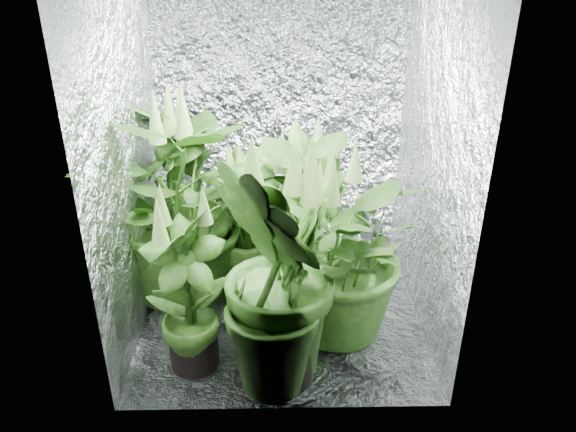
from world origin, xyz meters
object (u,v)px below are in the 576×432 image
(plant_b, at_px, (304,216))
(plant_e, at_px, (335,253))
(plant_d, at_px, (178,192))
(plant_c, at_px, (306,241))
(plant_a, at_px, (180,204))
(circulation_fan, at_px, (370,237))
(plant_g, at_px, (280,280))
(plant_h, at_px, (246,225))
(plant_f, at_px, (188,288))

(plant_b, height_order, plant_e, plant_e)
(plant_e, bearing_deg, plant_d, 142.67)
(plant_c, relative_size, plant_e, 0.88)
(plant_a, xyz_separation_m, circulation_fan, (1.20, 0.45, -0.48))
(plant_e, distance_m, plant_g, 0.46)
(plant_d, bearing_deg, plant_b, -13.39)
(plant_c, xyz_separation_m, plant_g, (-0.15, -0.62, 0.15))
(plant_h, height_order, circulation_fan, plant_h)
(plant_e, height_order, plant_h, plant_e)
(plant_d, relative_size, circulation_fan, 3.76)
(plant_c, distance_m, plant_h, 0.43)
(plant_e, distance_m, plant_f, 0.77)
(plant_c, distance_m, plant_d, 0.90)
(plant_b, bearing_deg, plant_g, -99.58)
(plant_c, bearing_deg, plant_g, -103.29)
(plant_f, xyz_separation_m, plant_h, (0.25, 0.72, -0.03))
(circulation_fan, bearing_deg, plant_e, -118.90)
(plant_g, bearing_deg, plant_f, 161.60)
(plant_g, bearing_deg, circulation_fan, 63.36)
(plant_d, bearing_deg, plant_a, -77.95)
(plant_e, bearing_deg, plant_g, -129.07)
(plant_d, distance_m, circulation_fan, 1.34)
(plant_a, relative_size, plant_g, 1.03)
(plant_a, height_order, plant_e, plant_a)
(plant_c, relative_size, plant_f, 0.98)
(plant_f, bearing_deg, circulation_fan, 45.48)
(plant_a, bearing_deg, plant_f, -79.04)
(plant_c, height_order, plant_g, plant_g)
(plant_g, xyz_separation_m, plant_h, (-0.20, 0.87, -0.17))
(plant_b, relative_size, plant_h, 1.14)
(plant_f, bearing_deg, plant_g, -18.40)
(plant_b, xyz_separation_m, plant_d, (-0.78, 0.19, 0.08))
(plant_h, bearing_deg, plant_e, -46.33)
(plant_d, xyz_separation_m, plant_f, (0.18, -0.90, -0.11))
(plant_c, xyz_separation_m, plant_d, (-0.78, 0.43, 0.11))
(plant_c, xyz_separation_m, plant_e, (0.14, -0.27, 0.08))
(plant_e, distance_m, plant_h, 0.71)
(plant_e, bearing_deg, circulation_fan, 69.28)
(plant_g, distance_m, plant_h, 0.91)
(plant_d, relative_size, plant_f, 1.22)
(plant_g, relative_size, circulation_fan, 3.98)
(plant_b, xyz_separation_m, circulation_fan, (0.48, 0.37, -0.36))
(plant_a, distance_m, plant_g, 0.97)
(plant_g, height_order, plant_h, plant_g)
(plant_e, xyz_separation_m, plant_h, (-0.49, 0.51, -0.10))
(plant_c, distance_m, plant_f, 0.76)
(plant_h, relative_size, circulation_fan, 2.91)
(plant_b, xyz_separation_m, plant_f, (-0.60, -0.72, -0.03))
(plant_b, distance_m, plant_e, 0.54)
(plant_c, relative_size, plant_g, 0.76)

